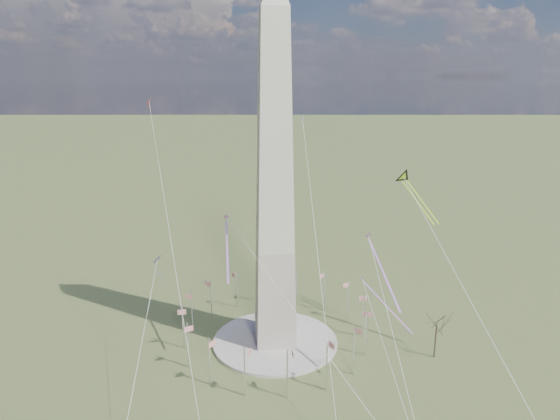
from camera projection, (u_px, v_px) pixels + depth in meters
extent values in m
plane|color=#4E572B|center=(275.00, 342.00, 144.52)|extent=(2000.00, 2000.00, 0.00)
cylinder|color=beige|center=(275.00, 341.00, 144.41)|extent=(36.00, 36.00, 0.80)
cylinder|color=white|center=(363.00, 317.00, 145.85)|extent=(0.36, 0.36, 13.00)
cube|color=red|center=(363.00, 298.00, 145.72)|extent=(2.40, 0.08, 1.50)
cylinder|color=white|center=(348.00, 302.00, 155.16)|extent=(0.36, 0.36, 13.00)
cube|color=red|center=(346.00, 285.00, 154.88)|extent=(2.25, 0.99, 1.50)
cylinder|color=white|center=(325.00, 292.00, 162.59)|extent=(0.36, 0.36, 13.00)
cube|color=red|center=(322.00, 276.00, 161.99)|extent=(1.75, 1.75, 1.50)
cylinder|color=white|center=(297.00, 286.00, 167.02)|extent=(0.36, 0.36, 13.00)
cube|color=red|center=(293.00, 271.00, 165.98)|extent=(0.99, 2.25, 1.50)
cylinder|color=white|center=(267.00, 285.00, 167.76)|extent=(0.36, 0.36, 13.00)
cube|color=red|center=(263.00, 271.00, 166.24)|extent=(0.08, 2.40, 1.50)
cylinder|color=white|center=(237.00, 289.00, 164.71)|extent=(0.36, 0.36, 13.00)
cube|color=red|center=(233.00, 275.00, 162.72)|extent=(0.99, 2.25, 1.50)
cylinder|color=white|center=(211.00, 298.00, 158.33)|extent=(0.36, 0.36, 13.00)
cube|color=red|center=(208.00, 284.00, 155.96)|extent=(1.75, 1.75, 1.50)
cylinder|color=white|center=(192.00, 311.00, 149.58)|extent=(0.36, 0.36, 13.00)
cube|color=red|center=(189.00, 296.00, 147.00)|extent=(2.25, 0.99, 1.50)
cylinder|color=white|center=(183.00, 327.00, 139.81)|extent=(0.36, 0.36, 13.00)
cube|color=red|center=(182.00, 312.00, 137.19)|extent=(2.40, 0.08, 1.50)
cylinder|color=white|center=(188.00, 345.00, 130.50)|extent=(0.36, 0.36, 13.00)
cube|color=red|center=(189.00, 329.00, 128.04)|extent=(2.25, 0.99, 1.50)
cylinder|color=white|center=(209.00, 361.00, 123.07)|extent=(0.36, 0.36, 13.00)
cube|color=red|center=(212.00, 344.00, 120.92)|extent=(1.75, 1.75, 1.50)
cylinder|color=white|center=(245.00, 372.00, 118.64)|extent=(0.36, 0.36, 13.00)
cube|color=red|center=(250.00, 353.00, 116.93)|extent=(0.99, 2.25, 1.50)
cylinder|color=white|center=(287.00, 374.00, 117.90)|extent=(0.36, 0.36, 13.00)
cube|color=red|center=(293.00, 354.00, 116.68)|extent=(0.08, 2.40, 1.50)
cylinder|color=white|center=(327.00, 366.00, 120.95)|extent=(0.36, 0.36, 13.00)
cube|color=red|center=(332.00, 345.00, 120.20)|extent=(0.99, 2.25, 1.50)
cylinder|color=white|center=(354.00, 352.00, 127.34)|extent=(0.36, 0.36, 13.00)
cube|color=red|center=(358.00, 331.00, 126.95)|extent=(1.75, 1.75, 1.50)
cylinder|color=white|center=(366.00, 334.00, 136.08)|extent=(0.36, 0.36, 13.00)
cube|color=red|center=(368.00, 314.00, 135.91)|extent=(2.25, 0.99, 1.50)
cylinder|color=#49392C|center=(435.00, 341.00, 135.64)|extent=(0.42, 0.42, 9.86)
cube|color=yellow|center=(422.00, 201.00, 145.90)|extent=(5.46, 13.53, 10.03)
cube|color=yellow|center=(418.00, 202.00, 145.08)|extent=(5.46, 13.53, 10.03)
cube|color=#401B7D|center=(157.00, 259.00, 137.19)|extent=(2.25, 3.08, 2.32)
cube|color=#FF2831|center=(158.00, 272.00, 138.18)|extent=(2.52, 1.97, 8.02)
cube|color=#FF2831|center=(384.00, 274.00, 122.64)|extent=(3.09, 18.83, 11.85)
cube|color=#FF2831|center=(227.00, 251.00, 131.84)|extent=(0.73, 18.10, 11.34)
cube|color=#FF2831|center=(387.00, 307.00, 147.44)|extent=(11.68, 14.18, 11.14)
cube|color=red|center=(149.00, 101.00, 160.61)|extent=(1.17, 1.84, 1.49)
cube|color=red|center=(149.00, 106.00, 161.03)|extent=(0.81, 1.25, 3.41)
cube|color=silver|center=(303.00, 119.00, 175.07)|extent=(1.22, 1.92, 1.56)
cube|color=silver|center=(302.00, 124.00, 175.51)|extent=(0.83, 1.31, 3.57)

